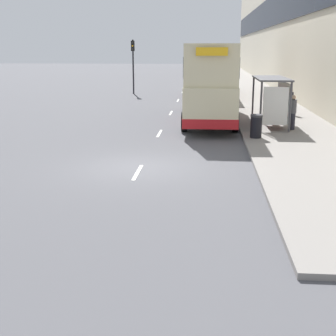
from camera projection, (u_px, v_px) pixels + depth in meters
The scene contains 20 objects.
ground_plane at pixel (141, 167), 16.56m from camera, with size 220.00×220.00×0.00m, color #515156.
pavement at pixel (244, 84), 53.19m from camera, with size 5.00×93.00×0.14m.
terrace_facade at pixel (284, 4), 50.71m from camera, with size 3.10×93.00×17.48m.
lane_mark_0 at pixel (138, 172), 15.86m from camera, with size 0.12×2.00×0.01m.
lane_mark_1 at pixel (159, 133), 23.08m from camera, with size 0.12×2.00×0.01m.
lane_mark_2 at pixel (171, 113), 30.29m from camera, with size 0.12×2.00×0.01m.
lane_mark_3 at pixel (178, 100), 37.51m from camera, with size 0.12×2.00×0.01m.
lane_mark_4 at pixel (183, 92), 44.72m from camera, with size 0.12×2.00×0.01m.
lane_mark_5 at pixel (186, 86), 51.94m from camera, with size 0.12×2.00×0.01m.
lane_mark_6 at pixel (189, 81), 59.15m from camera, with size 0.12×2.00×0.01m.
lane_mark_7 at pixel (191, 78), 66.37m from camera, with size 0.12×2.00×0.01m.
lane_mark_8 at pixel (192, 75), 73.58m from camera, with size 0.12×2.00×0.01m.
bus_shelter at pixel (275, 93), 23.88m from camera, with size 1.60×4.20×2.48m.
double_decker_bus_near at pixel (210, 81), 26.42m from camera, with size 2.85×11.55×4.30m.
double_decker_bus_ahead at pixel (210, 70), 40.27m from camera, with size 2.85×10.71×4.30m.
car_0 at pixel (208, 71), 66.02m from camera, with size 2.08×4.49×1.74m.
pedestrian_at_shelter at pixel (293, 112), 23.18m from camera, with size 0.34×0.34×1.71m.
pedestrian_1 at pixel (291, 101), 28.46m from camera, with size 0.31×0.31×1.58m.
litter_bin at pixel (256, 126), 21.16m from camera, with size 0.55×0.55×1.05m.
traffic_light_far_kerb at pixel (133, 58), 42.11m from camera, with size 0.30×0.32×4.82m.
Camera 1 is at (2.28, -15.91, 4.11)m, focal length 50.00 mm.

